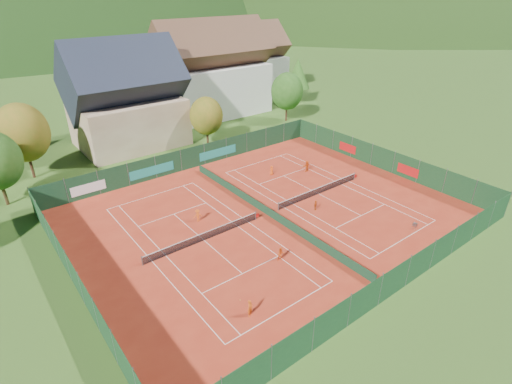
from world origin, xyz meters
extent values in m
plane|color=#2F541A|center=(0.00, 0.00, -0.02)|extent=(600.00, 600.00, 0.00)
cube|color=#A62B18|center=(0.00, 0.00, 0.01)|extent=(40.00, 32.00, 0.01)
cube|color=white|center=(-8.00, 11.88, 0.01)|extent=(10.97, 0.06, 0.00)
cube|color=white|center=(-8.00, -11.88, 0.01)|extent=(10.97, 0.06, 0.00)
cube|color=white|center=(-13.48, 0.00, 0.01)|extent=(0.06, 23.77, 0.00)
cube|color=white|center=(-2.51, 0.00, 0.01)|extent=(0.06, 23.77, 0.00)
cube|color=white|center=(-12.12, 0.00, 0.01)|extent=(0.06, 23.77, 0.00)
cube|color=white|center=(-3.88, 0.00, 0.01)|extent=(0.06, 23.77, 0.00)
cube|color=white|center=(-8.00, 6.40, 0.01)|extent=(8.23, 0.06, 0.00)
cube|color=white|center=(-8.00, -6.40, 0.01)|extent=(8.23, 0.06, 0.00)
cube|color=white|center=(-8.00, 0.00, 0.01)|extent=(0.06, 12.80, 0.00)
cube|color=white|center=(8.00, 11.88, 0.01)|extent=(10.97, 0.06, 0.00)
cube|color=white|center=(8.00, -11.88, 0.01)|extent=(10.97, 0.06, 0.00)
cube|color=white|center=(2.51, 0.00, 0.01)|extent=(0.06, 23.77, 0.00)
cube|color=white|center=(13.48, 0.00, 0.01)|extent=(0.06, 23.77, 0.00)
cube|color=white|center=(3.88, 0.00, 0.01)|extent=(0.06, 23.77, 0.00)
cube|color=white|center=(12.12, 0.00, 0.01)|extent=(0.06, 23.77, 0.00)
cube|color=white|center=(8.00, 6.40, 0.01)|extent=(8.23, 0.06, 0.00)
cube|color=white|center=(8.00, -6.40, 0.01)|extent=(8.23, 0.06, 0.00)
cube|color=white|center=(8.00, 0.00, 0.01)|extent=(0.06, 12.80, 0.00)
cylinder|color=#59595B|center=(-14.40, 0.00, 0.51)|extent=(0.10, 0.10, 1.02)
cylinder|color=#59595B|center=(-1.60, 0.00, 0.51)|extent=(0.10, 0.10, 1.02)
cube|color=black|center=(-8.00, 0.00, 0.46)|extent=(12.80, 0.02, 0.86)
cube|color=white|center=(-8.00, 0.00, 0.89)|extent=(12.80, 0.04, 0.06)
cube|color=red|center=(-1.35, 0.00, 0.45)|extent=(0.40, 0.04, 0.40)
cylinder|color=#59595B|center=(1.60, 0.00, 0.51)|extent=(0.10, 0.10, 1.02)
cylinder|color=#59595B|center=(14.40, 0.00, 0.51)|extent=(0.10, 0.10, 1.02)
cube|color=black|center=(8.00, 0.00, 0.46)|extent=(12.80, 0.02, 0.86)
cube|color=white|center=(8.00, 0.00, 0.89)|extent=(12.80, 0.04, 0.06)
cube|color=red|center=(14.65, 0.00, 0.45)|extent=(0.40, 0.04, 0.40)
cube|color=#13341F|center=(0.00, 0.00, 0.50)|extent=(0.03, 28.80, 1.00)
cube|color=#13341D|center=(0.00, 16.00, 1.50)|extent=(40.00, 0.04, 3.00)
cube|color=teal|center=(-6.00, 15.94, 1.20)|extent=(6.00, 0.03, 1.20)
cube|color=teal|center=(4.00, 15.94, 1.20)|extent=(6.00, 0.03, 1.20)
cube|color=silver|center=(-14.00, 15.94, 1.20)|extent=(4.00, 0.03, 1.20)
cube|color=#153B1F|center=(0.00, -16.00, 1.50)|extent=(40.00, 0.04, 3.00)
cube|color=#13361B|center=(-20.00, 0.00, 1.50)|extent=(0.04, 32.00, 3.00)
cube|color=#13351A|center=(20.00, 0.00, 1.50)|extent=(0.04, 32.00, 3.00)
cube|color=#B21414|center=(19.94, -4.00, 1.20)|extent=(0.03, 3.00, 1.20)
cube|color=#B21414|center=(19.94, 6.00, 1.20)|extent=(0.03, 3.00, 1.20)
cube|color=beige|center=(-3.00, 30.00, 3.50)|extent=(15.00, 12.00, 7.00)
cube|color=#1E2333|center=(-3.00, 30.00, 10.00)|extent=(16.20, 12.00, 12.00)
cube|color=silver|center=(16.00, 36.00, 4.50)|extent=(20.00, 11.00, 9.00)
cube|color=brown|center=(16.00, 36.00, 11.75)|extent=(21.60, 11.00, 11.00)
cube|color=silver|center=(30.00, 44.00, 4.00)|extent=(16.00, 10.00, 8.00)
cube|color=brown|center=(30.00, 44.00, 10.50)|extent=(17.28, 10.00, 10.00)
cylinder|color=#463119|center=(-22.00, 20.00, 1.40)|extent=(0.36, 0.36, 2.80)
cylinder|color=#4B2B1A|center=(-18.00, 26.00, 1.57)|extent=(0.36, 0.36, 3.15)
ellipsoid|color=olive|center=(-18.00, 26.00, 6.07)|extent=(6.44, 6.44, 7.40)
cylinder|color=#4C311B|center=(6.00, 22.00, 1.22)|extent=(0.36, 0.36, 2.45)
ellipsoid|color=olive|center=(6.00, 22.00, 4.72)|extent=(5.01, 5.01, 5.76)
cylinder|color=#472919|center=(24.00, 24.00, 1.40)|extent=(0.36, 0.36, 2.80)
ellipsoid|color=#265819|center=(24.00, 24.00, 5.40)|extent=(5.72, 5.72, 6.58)
cylinder|color=#422F17|center=(34.00, 32.00, 1.57)|extent=(0.36, 0.36, 3.15)
cone|color=#2A5E1A|center=(34.00, 32.00, 6.07)|extent=(5.04, 5.04, 5.85)
cylinder|color=#4D351B|center=(26.00, 40.00, 1.75)|extent=(0.36, 0.36, 3.50)
ellipsoid|color=olive|center=(26.00, 40.00, 6.75)|extent=(7.15, 7.15, 8.22)
ellipsoid|color=black|center=(10.00, 300.00, -42.35)|extent=(440.00, 440.00, 242.00)
ellipsoid|color=black|center=(240.00, 190.00, -38.57)|extent=(380.00, 380.00, 220.40)
cylinder|color=slate|center=(10.03, -11.59, 0.40)|extent=(0.02, 0.02, 0.80)
cylinder|color=slate|center=(10.33, -11.59, 0.40)|extent=(0.02, 0.02, 0.80)
cylinder|color=slate|center=(10.03, -11.29, 0.40)|extent=(0.02, 0.02, 0.80)
cylinder|color=slate|center=(10.33, -11.29, 0.40)|extent=(0.02, 0.02, 0.80)
cube|color=slate|center=(10.18, -11.44, 0.55)|extent=(0.34, 0.34, 0.30)
ellipsoid|color=#CCD833|center=(10.18, -11.44, 0.58)|extent=(0.28, 0.28, 0.16)
sphere|color=#CCD833|center=(-10.08, -8.95, 0.03)|extent=(0.07, 0.07, 0.07)
sphere|color=#CCD833|center=(3.69, -7.27, 0.03)|extent=(0.07, 0.07, 0.07)
imported|color=#D15312|center=(-10.42, -10.75, 0.75)|extent=(0.65, 0.56, 1.50)
imported|color=#E54F14|center=(-4.09, -7.00, 0.69)|extent=(0.79, 0.69, 1.38)
imported|color=#EE5815|center=(-6.63, 3.51, 0.71)|extent=(1.00, 0.70, 1.41)
imported|color=#CF5012|center=(4.94, -2.42, 0.59)|extent=(0.74, 0.60, 1.18)
imported|color=#FC5716|center=(6.98, 7.66, 0.64)|extent=(0.69, 0.52, 1.27)
imported|color=#E75914|center=(11.42, 5.63, 0.76)|extent=(1.44, 0.53, 1.53)
camera|label=1|loc=(-23.86, -28.84, 22.47)|focal=28.00mm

